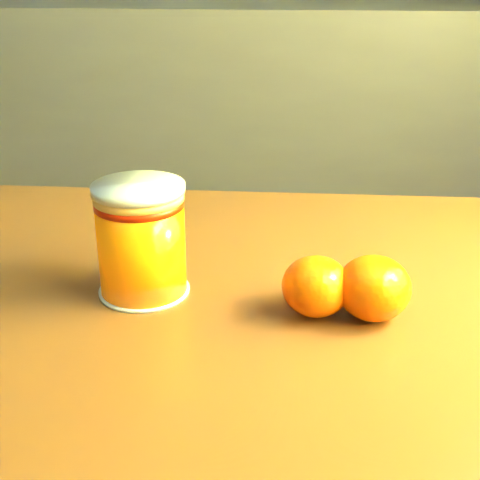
{
  "coord_description": "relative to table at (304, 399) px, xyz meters",
  "views": [
    {
      "loc": [
        1.01,
        -0.36,
        1.01
      ],
      "look_at": [
        0.96,
        0.21,
        0.77
      ],
      "focal_mm": 50.0,
      "sensor_mm": 36.0,
      "label": 1
    }
  ],
  "objects": [
    {
      "name": "juice_glass",
      "position": [
        -0.16,
        0.03,
        0.14
      ],
      "size": [
        0.08,
        0.08,
        0.11
      ],
      "rotation": [
        0.0,
        0.0,
        -0.39
      ],
      "color": "orange",
      "rests_on": "table"
    },
    {
      "name": "orange_front",
      "position": [
        0.01,
        0.01,
        0.12
      ],
      "size": [
        0.08,
        0.08,
        0.05
      ],
      "primitive_type": "ellipsoid",
      "rotation": [
        0.0,
        0.0,
        -0.39
      ],
      "color": "#F55704",
      "rests_on": "table"
    },
    {
      "name": "orange_back",
      "position": [
        0.06,
        0.0,
        0.12
      ],
      "size": [
        0.08,
        0.08,
        0.06
      ],
      "primitive_type": "ellipsoid",
      "rotation": [
        0.0,
        0.0,
        0.28
      ],
      "color": "#F55704",
      "rests_on": "table"
    },
    {
      "name": "table",
      "position": [
        0.0,
        0.0,
        0.0
      ],
      "size": [
        0.96,
        0.68,
        0.71
      ],
      "rotation": [
        0.0,
        0.0,
        0.01
      ],
      "color": "brown",
      "rests_on": "ground"
    }
  ]
}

